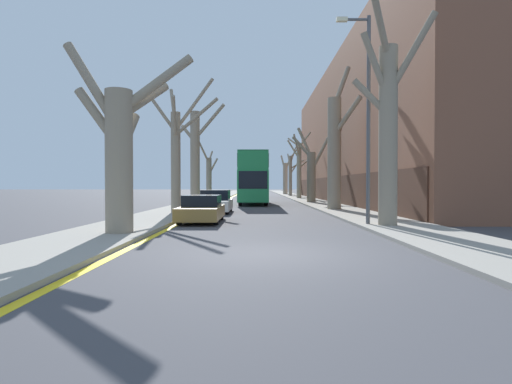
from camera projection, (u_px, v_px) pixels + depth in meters
name	position (u px, v px, depth m)	size (l,w,h in m)	color
ground_plane	(267.00, 254.00, 9.85)	(300.00, 300.00, 0.00)	#424247
sidewalk_left	(222.00, 196.00, 59.85)	(3.17, 120.00, 0.12)	gray
sidewalk_right	(294.00, 196.00, 59.84)	(3.17, 120.00, 0.12)	gray
building_facade_right	(378.00, 134.00, 39.99)	(10.08, 47.58, 13.64)	brown
kerb_line_stripe	(233.00, 196.00, 59.85)	(0.24, 120.00, 0.01)	yellow
street_tree_left_0	(120.00, 148.00, 13.35)	(4.25, 1.95, 6.44)	gray
street_tree_left_1	(177.00, 151.00, 22.91)	(4.15, 3.06, 7.96)	gray
street_tree_left_2	(196.00, 156.00, 31.17)	(3.69, 1.90, 8.00)	gray
street_tree_left_3	(209.00, 176.00, 40.91)	(1.76, 3.91, 6.05)	gray
street_tree_right_0	(388.00, 126.00, 15.70)	(2.94, 1.90, 8.53)	gray
street_tree_right_1	(335.00, 149.00, 26.53)	(1.93, 3.01, 9.83)	gray
street_tree_right_2	(311.00, 172.00, 37.52)	(3.46, 1.91, 7.22)	gray
street_tree_right_3	(299.00, 167.00, 49.50)	(3.23, 3.47, 8.16)	gray
street_tree_right_4	(291.00, 172.00, 60.79)	(3.54, 2.31, 7.73)	gray
street_tree_right_5	(286.00, 176.00, 71.49)	(2.37, 2.53, 7.29)	gray
double_decker_bus	(254.00, 176.00, 36.06)	(2.51, 10.43, 4.48)	#1E7F47
parked_car_0	(202.00, 209.00, 18.34)	(1.81, 4.21, 1.24)	olive
parked_car_1	(216.00, 202.00, 24.63)	(1.89, 4.31, 1.40)	silver
lamp_post	(366.00, 110.00, 16.24)	(1.40, 0.20, 8.58)	#4C4F54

